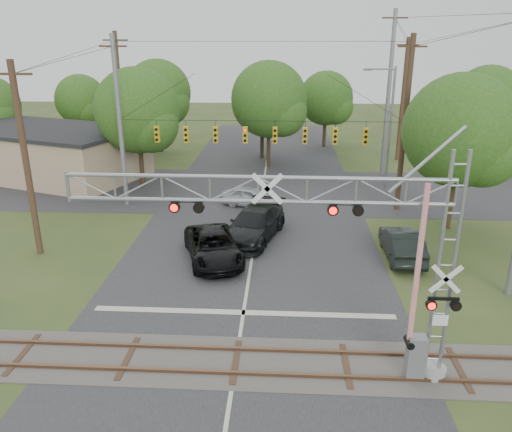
# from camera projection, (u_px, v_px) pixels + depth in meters

# --- Properties ---
(ground) EXTENTS (160.00, 160.00, 0.00)m
(ground) POSITION_uv_depth(u_px,v_px,m) (230.00, 400.00, 16.32)
(ground) COLOR #314520
(ground) RESTS_ON ground
(road_main) EXTENTS (14.00, 90.00, 0.02)m
(road_main) POSITION_uv_depth(u_px,v_px,m) (250.00, 268.00, 25.72)
(road_main) COLOR #29282B
(road_main) RESTS_ON ground
(road_cross) EXTENTS (90.00, 12.00, 0.02)m
(road_cross) POSITION_uv_depth(u_px,v_px,m) (262.00, 190.00, 38.88)
(road_cross) COLOR #29282B
(road_cross) RESTS_ON ground
(railroad_track) EXTENTS (90.00, 3.20, 0.17)m
(railroad_track) POSITION_uv_depth(u_px,v_px,m) (236.00, 362.00, 18.19)
(railroad_track) COLOR #46403C
(railroad_track) RESTS_ON ground
(crossing_gantry) EXTENTS (12.79, 1.03, 8.04)m
(crossing_gantry) POSITION_uv_depth(u_px,v_px,m) (332.00, 241.00, 16.00)
(crossing_gantry) COLOR gray
(crossing_gantry) RESTS_ON ground
(traffic_signal_span) EXTENTS (19.34, 0.36, 11.50)m
(traffic_signal_span) POSITION_uv_depth(u_px,v_px,m) (273.00, 127.00, 33.20)
(traffic_signal_span) COLOR gray
(traffic_signal_span) RESTS_ON ground
(pickup_black) EXTENTS (4.16, 6.18, 1.57)m
(pickup_black) POSITION_uv_depth(u_px,v_px,m) (213.00, 246.00, 26.40)
(pickup_black) COLOR black
(pickup_black) RESTS_ON ground
(car_dark) EXTENTS (4.09, 6.61, 1.79)m
(car_dark) POSITION_uv_depth(u_px,v_px,m) (254.00, 224.00, 29.21)
(car_dark) COLOR black
(car_dark) RESTS_ON ground
(sedan_silver) EXTENTS (4.33, 2.74, 1.37)m
(sedan_silver) POSITION_uv_depth(u_px,v_px,m) (251.00, 197.00, 35.00)
(sedan_silver) COLOR #AEB3B7
(sedan_silver) RESTS_ON ground
(suv_dark) EXTENTS (1.72, 4.87, 1.60)m
(suv_dark) POSITION_uv_depth(u_px,v_px,m) (402.00, 244.00, 26.71)
(suv_dark) COLOR black
(suv_dark) RESTS_ON ground
(commercial_building) EXTENTS (19.65, 14.45, 4.12)m
(commercial_building) POSITION_uv_depth(u_px,v_px,m) (40.00, 151.00, 42.71)
(commercial_building) COLOR tan
(commercial_building) RESTS_ON ground
(streetlight) EXTENTS (2.47, 0.26, 9.24)m
(streetlight) POSITION_uv_depth(u_px,v_px,m) (388.00, 121.00, 38.22)
(streetlight) COLOR gray
(streetlight) RESTS_ON ground
(utility_poles) EXTENTS (26.43, 27.66, 13.40)m
(utility_poles) POSITION_uv_depth(u_px,v_px,m) (303.00, 115.00, 35.10)
(utility_poles) COLOR #3E2A1C
(utility_poles) RESTS_ON ground
(treeline) EXTENTS (56.24, 31.65, 9.46)m
(treeline) POSITION_uv_depth(u_px,v_px,m) (272.00, 103.00, 45.11)
(treeline) COLOR #322516
(treeline) RESTS_ON ground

